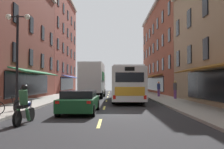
{
  "coord_description": "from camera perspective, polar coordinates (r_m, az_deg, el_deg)",
  "views": [
    {
      "loc": [
        0.53,
        -14.2,
        1.74
      ],
      "look_at": [
        0.44,
        8.24,
        2.47
      ],
      "focal_mm": 39.9,
      "sensor_mm": 36.0,
      "label": 1
    }
  ],
  "objects": [
    {
      "name": "sidewalk_right",
      "position": [
        15.27,
        21.02,
        -8.02
      ],
      "size": [
        3.0,
        80.0,
        0.14
      ],
      "primitive_type": "cube",
      "color": "#A39E93",
      "rests_on": "ground"
    },
    {
      "name": "bicycle_near",
      "position": [
        13.62,
        -22.26,
        -6.94
      ],
      "size": [
        1.69,
        0.5,
        0.91
      ],
      "color": "black",
      "rests_on": "sidewalk_left"
    },
    {
      "name": "pedestrian_near",
      "position": [
        29.24,
        10.87,
        -3.18
      ],
      "size": [
        0.36,
        0.51,
        1.71
      ],
      "rotation": [
        0.0,
        0.0,
        3.21
      ],
      "color": "#66387F",
      "rests_on": "sidewalk_right"
    },
    {
      "name": "sidewalk_left",
      "position": [
        15.68,
        -24.24,
        -7.81
      ],
      "size": [
        3.0,
        80.0,
        0.14
      ],
      "primitive_type": "cube",
      "color": "#A39E93",
      "rests_on": "ground"
    },
    {
      "name": "transit_bus",
      "position": [
        24.0,
        3.48,
        -2.14
      ],
      "size": [
        2.79,
        12.45,
        3.08
      ],
      "color": "silver",
      "rests_on": "ground"
    },
    {
      "name": "ground_plane",
      "position": [
        14.32,
        -1.93,
        -9.04
      ],
      "size": [
        34.8,
        80.0,
        0.1
      ],
      "primitive_type": "cube",
      "color": "#28282B"
    },
    {
      "name": "sedan_near",
      "position": [
        14.36,
        -7.17,
        -6.11
      ],
      "size": [
        2.06,
        4.62,
        1.29
      ],
      "color": "#144723",
      "rests_on": "ground"
    },
    {
      "name": "box_truck",
      "position": [
        28.33,
        -4.12,
        -1.37
      ],
      "size": [
        2.65,
        7.55,
        3.84
      ],
      "color": "white",
      "rests_on": "ground"
    },
    {
      "name": "lane_centre_dashes",
      "position": [
        14.07,
        -1.97,
        -8.95
      ],
      "size": [
        0.14,
        73.9,
        0.01
      ],
      "color": "#DBCC4C",
      "rests_on": "ground"
    },
    {
      "name": "motorcycle_rider",
      "position": [
        11.19,
        -19.19,
        -7.05
      ],
      "size": [
        0.62,
        2.07,
        1.66
      ],
      "color": "black",
      "rests_on": "ground"
    },
    {
      "name": "sedan_mid",
      "position": [
        38.1,
        -3.24,
        -3.41
      ],
      "size": [
        1.98,
        4.7,
        1.39
      ],
      "color": "silver",
      "rests_on": "ground"
    },
    {
      "name": "street_lamp_twin",
      "position": [
        15.37,
        -20.67,
        3.78
      ],
      "size": [
        1.42,
        0.32,
        5.57
      ],
      "color": "black",
      "rests_on": "sidewalk_left"
    },
    {
      "name": "pedestrian_mid",
      "position": [
        25.53,
        14.5,
        -3.3
      ],
      "size": [
        0.36,
        0.36,
        1.79
      ],
      "rotation": [
        0.0,
        0.0,
        4.2
      ],
      "color": "#66387F",
      "rests_on": "sidewalk_right"
    }
  ]
}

